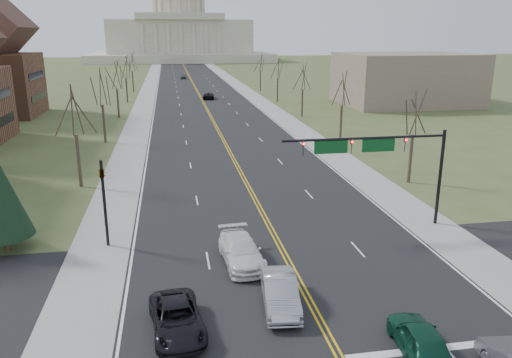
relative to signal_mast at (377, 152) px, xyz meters
name	(u,v)px	position (x,y,z in m)	size (l,w,h in m)	color
ground	(333,346)	(-7.45, -13.50, -5.76)	(600.00, 600.00, 0.00)	#425028
road	(196,90)	(-7.45, 96.50, -5.76)	(20.00, 380.00, 0.01)	black
cross_road	(300,284)	(-7.45, -7.50, -5.76)	(120.00, 14.00, 0.01)	black
sidewalk_left	(148,90)	(-19.45, 96.50, -5.75)	(4.00, 380.00, 0.03)	gray
sidewalk_right	(243,89)	(4.55, 96.50, -5.75)	(4.00, 380.00, 0.03)	gray
center_line	(196,90)	(-7.45, 96.50, -5.75)	(0.42, 380.00, 0.01)	gold
edge_line_left	(157,90)	(-17.25, 96.50, -5.75)	(0.15, 380.00, 0.01)	silver
edge_line_right	(235,89)	(2.35, 96.50, -5.75)	(0.15, 380.00, 0.01)	silver
stop_bar	(445,347)	(-2.45, -14.50, -5.75)	(9.50, 0.50, 0.01)	silver
capitol	(180,32)	(-7.45, 236.41, 8.44)	(90.00, 60.00, 50.00)	beige
signal_mast	(377,152)	(0.00, 0.00, 0.00)	(12.12, 0.44, 7.20)	black
signal_left	(104,194)	(-18.95, 0.00, -2.05)	(0.32, 0.36, 6.00)	black
tree_r_0	(414,115)	(8.05, 10.50, 0.79)	(3.74, 3.74, 8.50)	#34241E
tree_l_0	(74,113)	(-22.95, 14.50, 1.18)	(3.96, 3.96, 9.00)	#34241E
tree_r_1	(342,91)	(8.05, 30.50, 0.79)	(3.74, 3.74, 8.50)	#34241E
tree_l_1	(101,89)	(-22.95, 34.50, 1.18)	(3.96, 3.96, 9.00)	#34241E
tree_r_2	(303,78)	(8.05, 50.50, 0.79)	(3.74, 3.74, 8.50)	#34241E
tree_l_2	(116,76)	(-22.95, 54.50, 1.18)	(3.96, 3.96, 9.00)	#34241E
tree_r_3	(278,70)	(8.05, 70.50, 0.79)	(3.74, 3.74, 8.50)	#34241E
tree_l_3	(125,68)	(-22.95, 74.50, 1.18)	(3.96, 3.96, 9.00)	#34241E
tree_r_4	(260,64)	(8.05, 90.50, 0.79)	(3.74, 3.74, 8.50)	#34241E
tree_l_4	(132,63)	(-22.95, 94.50, 1.18)	(3.96, 3.96, 9.00)	#34241E
conifer_l	(1,196)	(-25.45, 0.50, -2.02)	(3.64, 3.64, 6.50)	#34241E
bldg_right_mass	(405,79)	(32.55, 62.50, -0.76)	(25.00, 20.00, 10.00)	#756753
car_nb_inner_lead	(420,339)	(-3.88, -14.76, -4.96)	(1.86, 4.63, 1.58)	#0D3B29
car_sb_inner_lead	(280,292)	(-9.13, -9.68, -4.93)	(1.73, 4.97, 1.64)	#999AA0
car_sb_outer_lead	(177,319)	(-14.53, -11.10, -5.04)	(2.36, 5.12, 1.42)	black
car_sb_inner_second	(241,251)	(-10.41, -4.18, -4.93)	(2.29, 5.62, 1.63)	white
car_far_nb	(209,96)	(-5.88, 77.35, -5.05)	(2.33, 5.04, 1.40)	black
car_far_sb	(183,76)	(-9.63, 128.48, -5.01)	(1.74, 4.32, 1.47)	#4C5054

